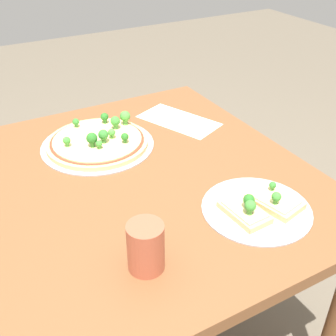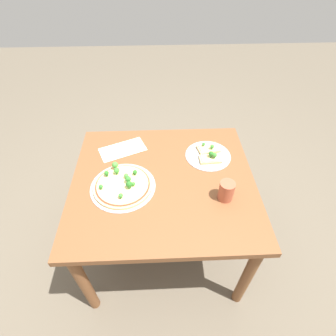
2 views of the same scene
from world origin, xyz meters
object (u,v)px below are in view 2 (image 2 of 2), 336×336
Objects in this scene: pizza_tray_whole at (123,185)px; drinking_cup at (226,191)px; dining_table at (163,191)px; pizza_tray_slice at (209,154)px.

pizza_tray_whole is 3.17× the size of drinking_cup.
drinking_cup is at bearing 169.45° from pizza_tray_whole.
dining_table is 0.36m from pizza_tray_slice.
dining_table is 0.25m from pizza_tray_whole.
dining_table is 0.38m from drinking_cup.
drinking_cup reaches higher than dining_table.
pizza_tray_whole is 1.28× the size of pizza_tray_slice.
dining_table is 2.88× the size of pizza_tray_whole.
pizza_tray_whole is (0.22, 0.04, 0.11)m from dining_table.
pizza_tray_whole is 0.55m from drinking_cup.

